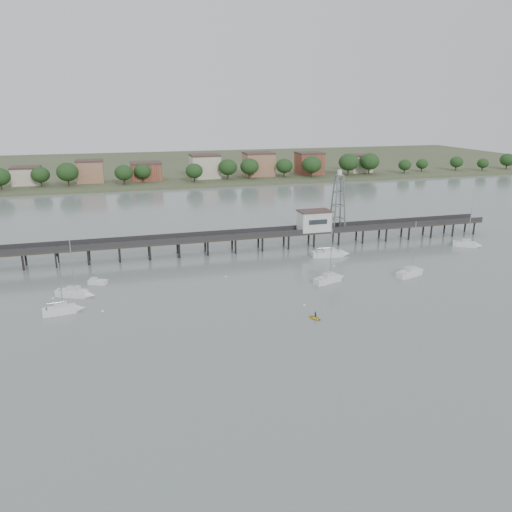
# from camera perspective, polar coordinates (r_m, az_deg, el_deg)

# --- Properties ---
(ground_plane) EXTENTS (500.00, 500.00, 0.00)m
(ground_plane) POSITION_cam_1_polar(r_m,az_deg,el_deg) (71.75, 5.91, -12.87)
(ground_plane) COLOR slate
(ground_plane) RESTS_ON ground
(pier) EXTENTS (150.00, 5.00, 5.50)m
(pier) POSITION_cam_1_polar(r_m,az_deg,el_deg) (124.14, -4.13, 2.09)
(pier) COLOR #2D2823
(pier) RESTS_ON ground
(pier_building) EXTENTS (8.40, 5.40, 5.30)m
(pier_building) POSITION_cam_1_polar(r_m,az_deg,el_deg) (130.54, 6.68, 4.06)
(pier_building) COLOR silver
(pier_building) RESTS_ON ground
(lattice_tower) EXTENTS (3.20, 3.20, 15.50)m
(lattice_tower) POSITION_cam_1_polar(r_m,az_deg,el_deg) (132.20, 9.37, 6.08)
(lattice_tower) COLOR slate
(lattice_tower) RESTS_ON ground
(sailboat_d) EXTENTS (7.91, 4.69, 12.64)m
(sailboat_d) POSITION_cam_1_polar(r_m,az_deg,el_deg) (113.63, 17.56, -1.75)
(sailboat_d) COLOR white
(sailboat_d) RESTS_ON ground
(sailboat_c) EXTENTS (7.50, 4.30, 12.00)m
(sailboat_c) POSITION_cam_1_polar(r_m,az_deg,el_deg) (105.66, 8.72, -2.54)
(sailboat_c) COLOR white
(sailboat_c) RESTS_ON ground
(sailboat_a) EXTENTS (6.75, 2.86, 10.98)m
(sailboat_a) POSITION_cam_1_polar(r_m,az_deg,el_deg) (95.27, -20.82, -5.71)
(sailboat_a) COLOR white
(sailboat_a) RESTS_ON ground
(sailboat_e) EXTENTS (6.61, 5.18, 11.08)m
(sailboat_e) POSITION_cam_1_polar(r_m,az_deg,el_deg) (140.98, 23.22, 1.23)
(sailboat_e) COLOR white
(sailboat_e) RESTS_ON ground
(sailboat_b) EXTENTS (7.32, 4.75, 11.83)m
(sailboat_b) POSITION_cam_1_polar(r_m,az_deg,el_deg) (102.13, -19.62, -4.06)
(sailboat_b) COLOR white
(sailboat_b) RESTS_ON ground
(sailboat_f) EXTENTS (8.87, 3.47, 14.23)m
(sailboat_f) POSITION_cam_1_polar(r_m,az_deg,el_deg) (123.09, 8.96, 0.27)
(sailboat_f) COLOR white
(sailboat_f) RESTS_ON ground
(white_tender) EXTENTS (4.06, 3.00, 1.46)m
(white_tender) POSITION_cam_1_polar(r_m,az_deg,el_deg) (108.04, -17.69, -2.84)
(white_tender) COLOR white
(white_tender) RESTS_ON ground
(yellow_dinghy) EXTENTS (1.73, 1.18, 2.36)m
(yellow_dinghy) POSITION_cam_1_polar(r_m,az_deg,el_deg) (87.50, 6.79, -7.15)
(yellow_dinghy) COLOR yellow
(yellow_dinghy) RESTS_ON ground
(dinghy_occupant) EXTENTS (0.55, 1.20, 0.28)m
(dinghy_occupant) POSITION_cam_1_polar(r_m,az_deg,el_deg) (87.50, 6.79, -7.15)
(dinghy_occupant) COLOR black
(dinghy_occupant) RESTS_ON ground
(mooring_buoys) EXTENTS (60.30, 20.17, 0.39)m
(mooring_buoys) POSITION_cam_1_polar(r_m,az_deg,el_deg) (100.11, -5.30, -3.88)
(mooring_buoys) COLOR beige
(mooring_buoys) RESTS_ON ground
(far_shore) EXTENTS (500.00, 170.00, 10.40)m
(far_shore) POSITION_cam_1_polar(r_m,az_deg,el_deg) (300.20, -11.10, 10.05)
(far_shore) COLOR #475133
(far_shore) RESTS_ON ground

